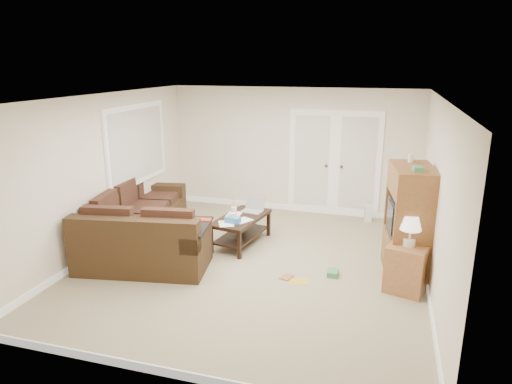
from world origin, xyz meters
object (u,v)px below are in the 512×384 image
(side_cabinet, at_px, (407,264))
(sectional_sofa, at_px, (142,229))
(coffee_table, at_px, (242,229))
(tv_armoire, at_px, (409,221))

(side_cabinet, bearing_deg, sectional_sofa, -167.85)
(sectional_sofa, distance_m, coffee_table, 1.65)
(sectional_sofa, bearing_deg, tv_armoire, -6.09)
(tv_armoire, xyz_separation_m, side_cabinet, (0.00, -0.50, -0.43))
(tv_armoire, distance_m, side_cabinet, 0.66)
(side_cabinet, bearing_deg, tv_armoire, 106.19)
(sectional_sofa, height_order, coffee_table, sectional_sofa)
(coffee_table, distance_m, tv_armoire, 2.70)
(coffee_table, bearing_deg, sectional_sofa, -146.28)
(sectional_sofa, xyz_separation_m, coffee_table, (1.50, 0.67, -0.08))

